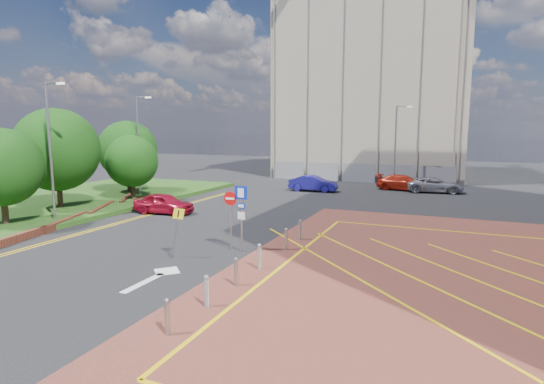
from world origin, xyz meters
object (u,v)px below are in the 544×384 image
Objects in this scene: lamp_left_far at (139,141)px; lamp_left_near at (51,146)px; tree_b at (57,150)px; car_silver_back at (435,185)px; lamp_back at (396,143)px; warning_sign at (177,226)px; car_blue_back at (313,183)px; car_red_left at (164,203)px; tree_a at (1,167)px; car_red_back at (404,183)px; tree_c at (132,161)px; tree_d at (128,150)px; sign_cluster at (237,210)px.

lamp_left_near is at bearing -78.69° from lamp_left_far.
lamp_left_far is at bearing 81.23° from tree_b.
lamp_back is at bearing 42.79° from car_silver_back.
lamp_back is at bearing 78.89° from warning_sign.
lamp_left_far is at bearing 125.11° from car_blue_back.
lamp_back is at bearing -35.72° from car_red_left.
tree_a is 12.60m from warning_sign.
car_red_left is 22.61m from car_red_back.
tree_a is at bearing 151.45° from car_red_back.
lamp_back reaches higher than tree_c.
car_blue_back is 10.95m from car_silver_back.
warning_sign is 0.55× the size of car_red_left.
tree_d is 2.44m from lamp_left_far.
tree_b is 1.11× the size of tree_d.
lamp_back is at bearing -46.35° from car_blue_back.
tree_a is at bearing -176.06° from sign_cluster.
tree_c is 4.30m from tree_d.
car_blue_back is (11.61, 21.26, -2.78)m from tree_a.
lamp_left_near is at bearing -122.40° from lamp_back.
tree_a reaches higher than warning_sign.
lamp_back reaches higher than tree_d.
tree_b reaches higher than tree_a.
lamp_left_near is at bearing -82.31° from tree_c.
car_red_back is 2.78m from car_silver_back.
lamp_back is (19.58, 23.00, 0.12)m from tree_b.
tree_c is (0.50, 10.00, -0.31)m from tree_a.
tree_b is 7.10m from lamp_left_far.
lamp_left_near is (3.08, -3.00, 0.42)m from tree_b.
lamp_left_far is 2.50× the size of sign_cluster.
tree_a is 1.23× the size of car_blue_back.
lamp_left_near is at bearing 175.44° from sign_cluster.
lamp_left_near is 1.00× the size of lamp_back.
tree_a is 1.69× the size of sign_cluster.
lamp_left_near reaches higher than warning_sign.
car_red_back is (1.15, -2.85, -3.64)m from lamp_back.
lamp_left_far reaches higher than tree_b.
car_red_left is 0.83× the size of car_silver_back.
lamp_left_near is 1.00× the size of lamp_left_far.
sign_cluster is 20.49m from car_blue_back.
lamp_left_far is (-0.92, 2.00, 1.47)m from tree_c.
tree_a is 14.41m from sign_cluster.
car_red_back is (13.67, 18.01, 0.03)m from car_red_left.
tree_c is 0.61× the size of lamp_left_near.
tree_a is at bearing -79.11° from tree_d.
car_red_left is at bearing -29.56° from tree_c.
lamp_left_far is 23.96m from car_red_back.
lamp_left_near reaches higher than car_blue_back.
lamp_left_far is (2.08, -1.00, 0.79)m from tree_d.
car_red_left is (-12.53, -20.87, -3.67)m from lamp_back.
tree_a is 1.10× the size of tree_c.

